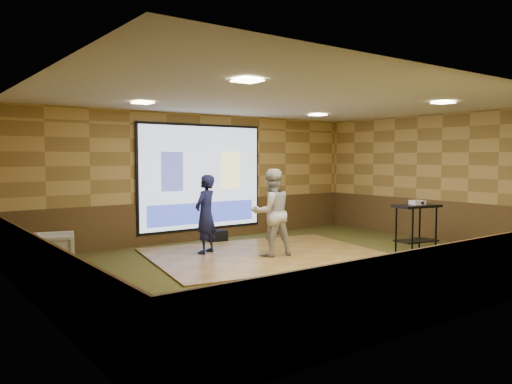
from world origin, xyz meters
TOP-DOWN VIEW (x-y plane):
  - ground at (0.00, 0.00)m, footprint 9.00×9.00m
  - room_shell at (0.00, 0.00)m, footprint 9.04×7.04m
  - wainscot_back at (0.00, 3.48)m, footprint 9.00×0.04m
  - wainscot_front at (0.00, -3.48)m, footprint 9.00×0.04m
  - wainscot_left at (-4.48, 0.00)m, footprint 0.04×7.00m
  - wainscot_right at (4.48, 0.00)m, footprint 0.04×7.00m
  - projector_screen at (0.00, 3.44)m, footprint 3.32×0.06m
  - downlight_nw at (-2.20, 1.80)m, footprint 0.32×0.32m
  - downlight_ne at (2.20, 1.80)m, footprint 0.32×0.32m
  - downlight_sw at (-2.20, -1.50)m, footprint 0.32×0.32m
  - downlight_se at (2.20, -1.50)m, footprint 0.32×0.32m
  - dance_floor at (0.06, 1.04)m, footprint 5.06×4.20m
  - player_left at (-0.88, 1.80)m, footprint 0.69×0.61m
  - player_right at (0.03, 0.81)m, footprint 0.95×0.81m
  - av_table at (2.74, -0.60)m, footprint 0.95×0.50m
  - projector at (2.76, -0.60)m, footprint 0.33×0.30m
  - mic_stand at (2.10, 3.15)m, footprint 0.58×0.24m
  - banquet_chair at (-3.76, 2.12)m, footprint 0.90×0.89m
  - duffel_bag at (0.16, 3.01)m, footprint 0.43×0.31m

SIDE VIEW (x-z plane):
  - ground at x=0.00m, z-range 0.00..0.00m
  - dance_floor at x=0.06m, z-range 0.00..0.03m
  - duffel_bag at x=0.16m, z-range 0.00..0.26m
  - banquet_chair at x=-3.76m, z-range 0.00..0.67m
  - wainscot_back at x=0.00m, z-range 0.00..0.95m
  - wainscot_front at x=0.00m, z-range 0.00..0.95m
  - wainscot_left at x=-4.48m, z-range 0.00..0.95m
  - wainscot_right at x=4.48m, z-range 0.00..0.95m
  - mic_stand at x=2.10m, z-range -0.25..1.24m
  - av_table at x=2.74m, z-range 0.20..1.20m
  - player_left at x=-0.88m, z-range 0.03..1.62m
  - player_right at x=0.03m, z-range 0.03..1.75m
  - projector at x=2.76m, z-range 1.00..1.09m
  - projector_screen at x=0.00m, z-range 0.21..2.73m
  - room_shell at x=0.00m, z-range 0.58..3.60m
  - downlight_nw at x=-2.20m, z-range 2.96..2.98m
  - downlight_ne at x=2.20m, z-range 2.96..2.98m
  - downlight_sw at x=-2.20m, z-range 2.96..2.98m
  - downlight_se at x=2.20m, z-range 2.96..2.98m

